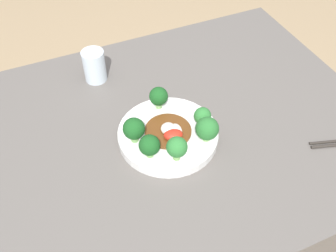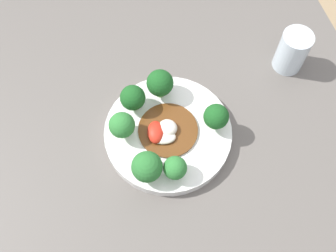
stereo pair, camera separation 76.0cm
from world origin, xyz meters
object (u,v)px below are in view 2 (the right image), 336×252
(broccoli_southwest, at_px, (133,98))
(broccoli_south, at_px, (122,125))
(plate, at_px, (168,133))
(broccoli_southeast, at_px, (147,167))
(stirfry_center, at_px, (165,131))
(broccoli_north, at_px, (216,117))
(broccoli_west, at_px, (160,83))
(drinking_glass, at_px, (292,51))
(broccoli_east, at_px, (175,168))

(broccoli_southwest, relative_size, broccoli_south, 0.95)
(plate, relative_size, broccoli_southeast, 3.83)
(stirfry_center, bearing_deg, broccoli_south, -102.94)
(broccoli_south, xyz_separation_m, broccoli_north, (0.03, 0.17, -0.00))
(broccoli_southeast, distance_m, broccoli_west, 0.17)
(broccoli_southwest, xyz_separation_m, broccoli_south, (0.05, -0.03, 0.00))
(broccoli_southeast, height_order, broccoli_west, broccoli_west)
(broccoli_south, bearing_deg, stirfry_center, 77.06)
(plate, xyz_separation_m, broccoli_southwest, (-0.07, -0.05, 0.05))
(broccoli_north, bearing_deg, broccoli_southeast, -67.38)
(broccoli_west, height_order, stirfry_center, broccoli_west)
(drinking_glass, bearing_deg, plate, -71.66)
(plate, relative_size, broccoli_south, 3.88)
(broccoli_southeast, relative_size, broccoli_east, 1.26)
(broccoli_north, bearing_deg, stirfry_center, -96.26)
(plate, height_order, broccoli_east, broccoli_east)
(broccoli_north, bearing_deg, broccoli_west, -139.68)
(broccoli_southeast, xyz_separation_m, broccoli_north, (-0.06, 0.15, 0.00))
(broccoli_south, xyz_separation_m, stirfry_center, (0.02, 0.08, -0.03))
(plate, bearing_deg, broccoli_west, 175.29)
(broccoli_south, distance_m, broccoli_north, 0.17)
(drinking_glass, bearing_deg, broccoli_southwest, -85.17)
(stirfry_center, bearing_deg, plate, 108.26)
(broccoli_southeast, distance_m, broccoli_north, 0.16)
(broccoli_southeast, xyz_separation_m, broccoli_west, (-0.16, 0.06, 0.00))
(broccoli_east, xyz_separation_m, broccoli_southwest, (-0.15, -0.04, 0.01))
(broccoli_south, bearing_deg, broccoli_east, 35.40)
(broccoli_east, bearing_deg, broccoli_southwest, -165.49)
(broccoli_southeast, bearing_deg, plate, 141.89)
(plate, xyz_separation_m, stirfry_center, (0.00, -0.01, 0.02))
(broccoli_north, bearing_deg, drinking_glass, 118.38)
(broccoli_south, relative_size, broccoli_west, 0.95)
(broccoli_east, xyz_separation_m, broccoli_west, (-0.17, 0.02, 0.01))
(broccoli_southwest, xyz_separation_m, broccoli_north, (0.08, 0.14, 0.00))
(broccoli_north, distance_m, stirfry_center, 0.10)
(plate, xyz_separation_m, drinking_glass, (-0.10, 0.29, 0.03))
(broccoli_southeast, distance_m, stirfry_center, 0.09)
(broccoli_west, distance_m, drinking_glass, 0.28)
(broccoli_east, bearing_deg, stirfry_center, 177.74)
(broccoli_southwest, height_order, broccoli_west, broccoli_west)
(stirfry_center, distance_m, drinking_glass, 0.31)
(drinking_glass, bearing_deg, broccoli_south, -77.68)
(broccoli_southwest, distance_m, broccoli_west, 0.06)
(broccoli_west, xyz_separation_m, drinking_glass, (-0.01, 0.28, -0.02))
(broccoli_west, relative_size, stirfry_center, 0.58)
(broccoli_south, bearing_deg, broccoli_southwest, 148.67)
(broccoli_east, distance_m, broccoli_west, 0.17)
(broccoli_southeast, relative_size, broccoli_west, 0.97)
(broccoli_southeast, bearing_deg, broccoli_southwest, 177.02)
(broccoli_southwest, distance_m, broccoli_south, 0.06)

